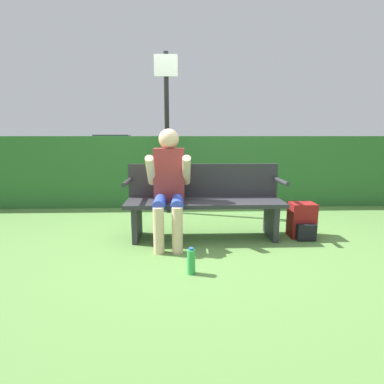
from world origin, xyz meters
name	(u,v)px	position (x,y,z in m)	size (l,w,h in m)	color
ground_plane	(204,238)	(0.00, 0.00, 0.00)	(40.00, 40.00, 0.00)	#5B8942
hedge_back	(197,171)	(0.00, 1.74, 0.59)	(12.00, 0.49, 1.17)	#2D662D
park_bench	(204,200)	(0.00, 0.07, 0.44)	(1.81, 0.49, 0.85)	#2D2D33
person_seated	(169,181)	(-0.41, -0.07, 0.69)	(0.48, 0.67, 1.26)	#993333
backpack	(302,221)	(1.15, -0.01, 0.19)	(0.28, 0.31, 0.41)	maroon
water_bottle	(191,261)	(-0.19, -0.93, 0.11)	(0.07, 0.07, 0.24)	green
signpost	(167,124)	(-0.48, 1.19, 1.35)	(0.34, 0.09, 2.36)	black
parked_car	(113,146)	(-4.13, 13.84, 0.59)	(4.03, 2.06, 1.22)	black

